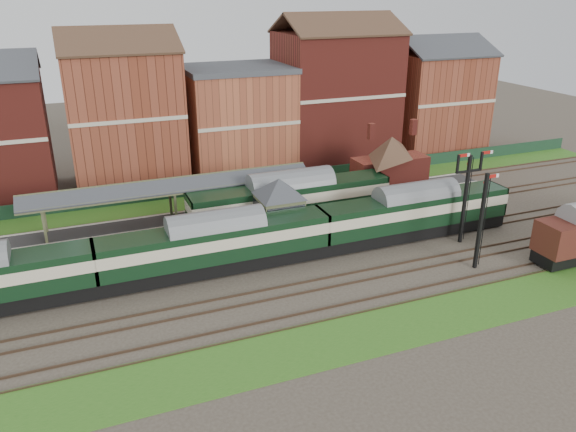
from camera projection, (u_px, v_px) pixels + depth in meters
name	position (u px, v px, depth m)	size (l,w,h in m)	color
ground	(326.00, 252.00, 47.97)	(160.00, 160.00, 0.00)	#473D33
grass_back	(263.00, 193.00, 61.71)	(90.00, 4.50, 0.06)	#2D6619
grass_front	(402.00, 325.00, 37.64)	(90.00, 5.00, 0.06)	#2D6619
fence	(257.00, 181.00, 63.16)	(90.00, 0.12, 1.50)	#193823
platform	(236.00, 215.00, 54.45)	(55.00, 3.40, 1.00)	#2D2D2D
signal_box	(279.00, 209.00, 48.53)	(5.40, 5.40, 6.00)	#697956
brick_hut	(360.00, 218.00, 52.02)	(3.20, 2.64, 2.94)	brown
station_building	(390.00, 162.00, 58.97)	(8.10, 8.10, 5.90)	maroon
canopy	(171.00, 183.00, 50.85)	(26.00, 3.89, 4.08)	brown
semaphore_bracket	(466.00, 193.00, 48.19)	(3.60, 0.25, 8.18)	black
semaphore_siding	(481.00, 220.00, 43.81)	(1.23, 0.25, 8.00)	black
town_backdrop	(236.00, 114.00, 66.76)	(69.00, 10.00, 16.00)	maroon
dmu_train	(217.00, 244.00, 43.79)	(54.61, 2.87, 4.20)	black
platform_railcar	(291.00, 200.00, 52.37)	(19.31, 3.04, 4.45)	black
goods_van_b	(575.00, 237.00, 45.58)	(6.50, 2.82, 3.94)	black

